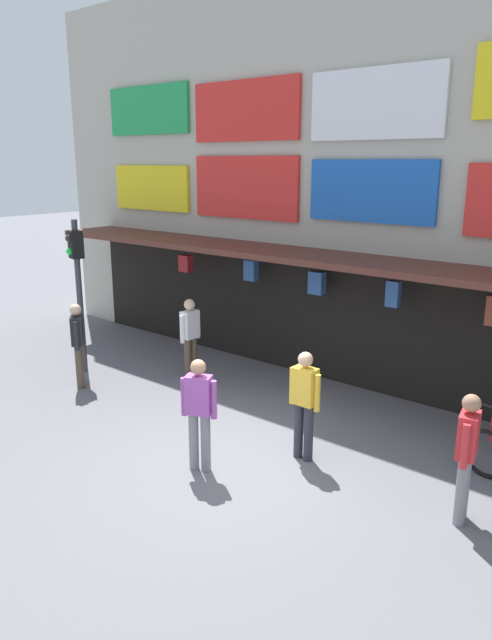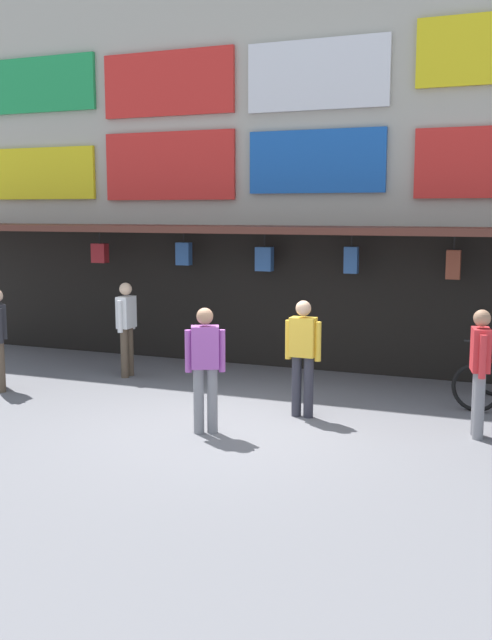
{
  "view_description": "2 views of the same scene",
  "coord_description": "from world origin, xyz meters",
  "px_view_note": "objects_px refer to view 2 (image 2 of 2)",
  "views": [
    {
      "loc": [
        5.25,
        -5.92,
        4.33
      ],
      "look_at": [
        -1.0,
        1.63,
        1.7
      ],
      "focal_mm": 33.31,
      "sensor_mm": 36.0,
      "label": 1
    },
    {
      "loc": [
        3.79,
        -8.98,
        2.93
      ],
      "look_at": [
        -0.42,
        1.62,
        1.23
      ],
      "focal_mm": 41.38,
      "sensor_mm": 36.0,
      "label": 2
    }
  ],
  "objects_px": {
    "pedestrian_in_yellow": "(303,352)",
    "pedestrian_in_blue": "(126,324)",
    "bicycle_parked": "(486,379)",
    "pedestrian_in_black": "(205,363)",
    "pedestrian_in_green": "(480,366)"
  },
  "relations": [
    {
      "from": "pedestrian_in_black",
      "to": "bicycle_parked",
      "type": "bearing_deg",
      "value": 41.38
    },
    {
      "from": "bicycle_parked",
      "to": "pedestrian_in_yellow",
      "type": "bearing_deg",
      "value": -144.2
    },
    {
      "from": "bicycle_parked",
      "to": "pedestrian_in_blue",
      "type": "relative_size",
      "value": 0.76
    },
    {
      "from": "pedestrian_in_blue",
      "to": "bicycle_parked",
      "type": "bearing_deg",
      "value": 3.68
    },
    {
      "from": "pedestrian_in_blue",
      "to": "pedestrian_in_yellow",
      "type": "bearing_deg",
      "value": -19.9
    },
    {
      "from": "bicycle_parked",
      "to": "pedestrian_in_yellow",
      "type": "distance_m",
      "value": 2.99
    },
    {
      "from": "pedestrian_in_black",
      "to": "pedestrian_in_yellow",
      "type": "distance_m",
      "value": 1.56
    },
    {
      "from": "bicycle_parked",
      "to": "pedestrian_in_black",
      "type": "height_order",
      "value": "pedestrian_in_black"
    },
    {
      "from": "bicycle_parked",
      "to": "pedestrian_in_blue",
      "type": "xyz_separation_m",
      "value": [
        -6.05,
        -0.39,
        0.55
      ]
    },
    {
      "from": "bicycle_parked",
      "to": "pedestrian_in_yellow",
      "type": "xyz_separation_m",
      "value": [
        -2.38,
        -1.72,
        0.55
      ]
    },
    {
      "from": "bicycle_parked",
      "to": "pedestrian_in_black",
      "type": "bearing_deg",
      "value": -138.62
    },
    {
      "from": "pedestrian_in_yellow",
      "to": "pedestrian_in_blue",
      "type": "bearing_deg",
      "value": 160.1
    },
    {
      "from": "pedestrian_in_black",
      "to": "pedestrian_in_green",
      "type": "relative_size",
      "value": 1.0
    },
    {
      "from": "pedestrian_in_blue",
      "to": "pedestrian_in_green",
      "type": "bearing_deg",
      "value": -13.03
    },
    {
      "from": "pedestrian_in_yellow",
      "to": "pedestrian_in_green",
      "type": "relative_size",
      "value": 1.0
    }
  ]
}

